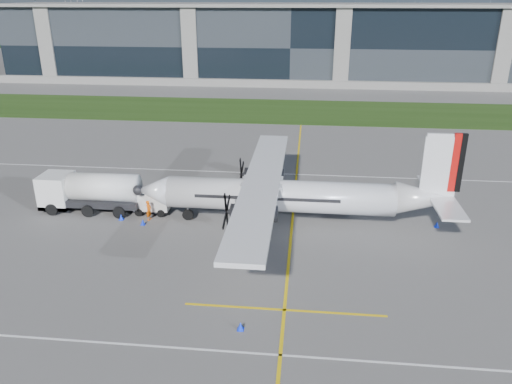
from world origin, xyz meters
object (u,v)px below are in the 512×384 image
at_px(pylon_west, 74,1).
at_px(safety_cone_nose_stbd, 154,210).
at_px(ground_crew_person, 149,209).
at_px(fuel_tanker_truck, 84,192).
at_px(safety_cone_stbdwing, 273,168).
at_px(safety_cone_fwd, 121,217).
at_px(safety_cone_nose_port, 143,222).
at_px(safety_cone_tail, 437,224).
at_px(turboprop_aircraft, 292,178).
at_px(safety_cone_portwing, 241,326).
at_px(baggage_tug, 152,202).

distance_m(pylon_west, safety_cone_nose_stbd, 160.45).
distance_m(ground_crew_person, safety_cone_nose_stbd, 1.56).
relative_size(fuel_tanker_truck, safety_cone_stbdwing, 18.04).
height_order(safety_cone_stbdwing, safety_cone_fwd, same).
relative_size(fuel_tanker_truck, safety_cone_fwd, 18.04).
relative_size(safety_cone_nose_port, safety_cone_tail, 1.00).
relative_size(turboprop_aircraft, safety_cone_portwing, 53.00).
relative_size(fuel_tanker_truck, safety_cone_tail, 18.04).
xyz_separation_m(baggage_tug, safety_cone_tail, (23.52, -0.47, -0.70)).
distance_m(pylon_west, safety_cone_portwing, 178.12).
xyz_separation_m(pylon_west, safety_cone_nose_stbd, (71.14, -143.06, -14.75)).
relative_size(safety_cone_stbdwing, safety_cone_tail, 1.00).
height_order(safety_cone_tail, safety_cone_nose_stbd, same).
bearing_deg(ground_crew_person, safety_cone_nose_port, 178.62).
height_order(fuel_tanker_truck, safety_cone_nose_port, fuel_tanker_truck).
height_order(pylon_west, ground_crew_person, pylon_west).
bearing_deg(safety_cone_tail, safety_cone_nose_stbd, 179.09).
bearing_deg(fuel_tanker_truck, turboprop_aircraft, -3.25).
height_order(safety_cone_nose_port, safety_cone_portwing, same).
xyz_separation_m(baggage_tug, safety_cone_nose_port, (-0.08, -2.50, -0.70)).
xyz_separation_m(fuel_tanker_truck, safety_cone_fwd, (3.77, -1.63, -1.44)).
bearing_deg(safety_cone_nose_stbd, safety_cone_nose_port, -94.01).
height_order(pylon_west, safety_cone_tail, pylon_west).
distance_m(fuel_tanker_truck, baggage_tug, 5.98).
height_order(fuel_tanker_truck, safety_cone_stbdwing, fuel_tanker_truck).
bearing_deg(safety_cone_tail, turboprop_aircraft, -176.69).
distance_m(pylon_west, safety_cone_fwd, 160.96).
relative_size(ground_crew_person, safety_cone_nose_port, 3.89).
height_order(fuel_tanker_truck, safety_cone_portwing, fuel_tanker_truck).
bearing_deg(ground_crew_person, safety_cone_fwd, 108.25).
bearing_deg(safety_cone_fwd, safety_cone_nose_stbd, 36.57).
distance_m(safety_cone_stbdwing, safety_cone_portwing, 27.24).
bearing_deg(pylon_west, ground_crew_person, -63.76).
bearing_deg(safety_cone_stbdwing, baggage_tug, -127.87).
bearing_deg(baggage_tug, safety_cone_portwing, -57.61).
relative_size(safety_cone_nose_port, safety_cone_fwd, 1.00).
distance_m(turboprop_aircraft, safety_cone_tail, 12.26).
relative_size(pylon_west, safety_cone_tail, 60.00).
height_order(pylon_west, safety_cone_portwing, pylon_west).
bearing_deg(safety_cone_nose_stbd, turboprop_aircraft, -5.09).
bearing_deg(fuel_tanker_truck, safety_cone_tail, -0.65).
bearing_deg(fuel_tanker_truck, safety_cone_nose_stbd, 0.36).
distance_m(pylon_west, safety_cone_nose_port, 162.52).
bearing_deg(fuel_tanker_truck, pylon_west, 114.47).
bearing_deg(safety_cone_stbdwing, safety_cone_tail, -41.60).
distance_m(turboprop_aircraft, ground_crew_person, 12.09).
bearing_deg(safety_cone_portwing, safety_cone_stbdwing, 90.49).
xyz_separation_m(safety_cone_tail, safety_cone_portwing, (-13.90, -14.69, 0.00)).
distance_m(ground_crew_person, safety_cone_portwing, 16.65).
distance_m(safety_cone_tail, safety_cone_fwd, 25.71).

